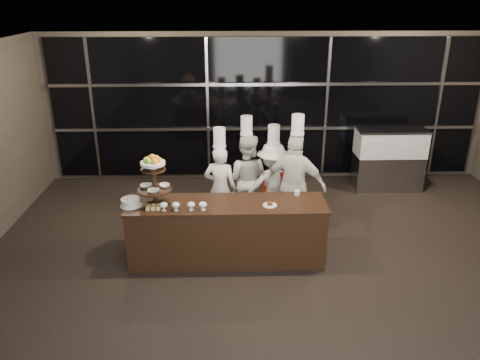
{
  "coord_description": "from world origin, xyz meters",
  "views": [
    {
      "loc": [
        -0.82,
        -4.36,
        3.71
      ],
      "look_at": [
        -0.63,
        1.96,
        1.15
      ],
      "focal_mm": 35.0,
      "sensor_mm": 36.0,
      "label": 1
    }
  ],
  "objects_px": {
    "chef_a": "(220,187)",
    "display_case": "(389,156)",
    "buffet_counter": "(227,231)",
    "chef_d": "(295,185)",
    "layer_cake": "(131,202)",
    "chef_c": "(272,184)",
    "chef_b": "(246,177)",
    "display_stand": "(154,176)"
  },
  "relations": [
    {
      "from": "chef_a",
      "to": "display_case",
      "type": "bearing_deg",
      "value": 26.72
    },
    {
      "from": "buffet_counter",
      "to": "chef_d",
      "type": "relative_size",
      "value": 1.42
    },
    {
      "from": "layer_cake",
      "to": "chef_c",
      "type": "distance_m",
      "value": 2.41
    },
    {
      "from": "chef_a",
      "to": "chef_d",
      "type": "xyz_separation_m",
      "value": [
        1.19,
        -0.19,
        0.1
      ]
    },
    {
      "from": "layer_cake",
      "to": "chef_c",
      "type": "bearing_deg",
      "value": 28.78
    },
    {
      "from": "chef_b",
      "to": "chef_c",
      "type": "distance_m",
      "value": 0.47
    },
    {
      "from": "layer_cake",
      "to": "chef_c",
      "type": "xyz_separation_m",
      "value": [
        2.1,
        1.15,
        -0.23
      ]
    },
    {
      "from": "layer_cake",
      "to": "chef_d",
      "type": "bearing_deg",
      "value": 18.83
    },
    {
      "from": "buffet_counter",
      "to": "chef_a",
      "type": "distance_m",
      "value": 1.02
    },
    {
      "from": "display_case",
      "to": "chef_d",
      "type": "bearing_deg",
      "value": -138.86
    },
    {
      "from": "layer_cake",
      "to": "display_case",
      "type": "distance_m",
      "value": 5.3
    },
    {
      "from": "chef_c",
      "to": "chef_d",
      "type": "height_order",
      "value": "chef_d"
    },
    {
      "from": "buffet_counter",
      "to": "layer_cake",
      "type": "distance_m",
      "value": 1.43
    },
    {
      "from": "chef_b",
      "to": "chef_d",
      "type": "height_order",
      "value": "chef_d"
    },
    {
      "from": "display_case",
      "to": "display_stand",
      "type": "bearing_deg",
      "value": -147.95
    },
    {
      "from": "chef_d",
      "to": "chef_b",
      "type": "bearing_deg",
      "value": 145.38
    },
    {
      "from": "layer_cake",
      "to": "chef_a",
      "type": "height_order",
      "value": "chef_a"
    },
    {
      "from": "display_case",
      "to": "chef_d",
      "type": "xyz_separation_m",
      "value": [
        -2.13,
        -1.86,
        0.18
      ]
    },
    {
      "from": "display_stand",
      "to": "layer_cake",
      "type": "distance_m",
      "value": 0.5
    },
    {
      "from": "buffet_counter",
      "to": "chef_b",
      "type": "relative_size",
      "value": 1.53
    },
    {
      "from": "layer_cake",
      "to": "chef_a",
      "type": "xyz_separation_m",
      "value": [
        1.24,
        1.02,
        -0.21
      ]
    },
    {
      "from": "display_stand",
      "to": "chef_b",
      "type": "distance_m",
      "value": 1.94
    },
    {
      "from": "display_stand",
      "to": "display_case",
      "type": "relative_size",
      "value": 0.56
    },
    {
      "from": "display_case",
      "to": "chef_c",
      "type": "distance_m",
      "value": 2.9
    },
    {
      "from": "chef_b",
      "to": "chef_d",
      "type": "relative_size",
      "value": 0.93
    },
    {
      "from": "chef_a",
      "to": "chef_b",
      "type": "xyz_separation_m",
      "value": [
        0.44,
        0.32,
        0.03
      ]
    },
    {
      "from": "display_stand",
      "to": "chef_c",
      "type": "xyz_separation_m",
      "value": [
        1.76,
        1.1,
        -0.6
      ]
    },
    {
      "from": "display_case",
      "to": "chef_a",
      "type": "bearing_deg",
      "value": -153.28
    },
    {
      "from": "display_stand",
      "to": "layer_cake",
      "type": "xyz_separation_m",
      "value": [
        -0.34,
        -0.05,
        -0.37
      ]
    },
    {
      "from": "display_stand",
      "to": "layer_cake",
      "type": "relative_size",
      "value": 2.48
    },
    {
      "from": "display_case",
      "to": "chef_b",
      "type": "bearing_deg",
      "value": -154.97
    },
    {
      "from": "chef_a",
      "to": "chef_d",
      "type": "height_order",
      "value": "chef_d"
    },
    {
      "from": "display_case",
      "to": "chef_b",
      "type": "relative_size",
      "value": 0.72
    },
    {
      "from": "chef_b",
      "to": "chef_c",
      "type": "relative_size",
      "value": 1.06
    },
    {
      "from": "chef_a",
      "to": "display_stand",
      "type": "bearing_deg",
      "value": -132.79
    },
    {
      "from": "chef_d",
      "to": "buffet_counter",
      "type": "bearing_deg",
      "value": -144.37
    },
    {
      "from": "display_stand",
      "to": "chef_c",
      "type": "distance_m",
      "value": 2.16
    },
    {
      "from": "display_case",
      "to": "chef_c",
      "type": "bearing_deg",
      "value": -147.98
    },
    {
      "from": "chef_c",
      "to": "chef_d",
      "type": "xyz_separation_m",
      "value": [
        0.32,
        -0.33,
        0.13
      ]
    },
    {
      "from": "display_stand",
      "to": "chef_b",
      "type": "relative_size",
      "value": 0.4
    },
    {
      "from": "layer_cake",
      "to": "chef_c",
      "type": "relative_size",
      "value": 0.17
    },
    {
      "from": "display_stand",
      "to": "chef_d",
      "type": "bearing_deg",
      "value": 20.45
    }
  ]
}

